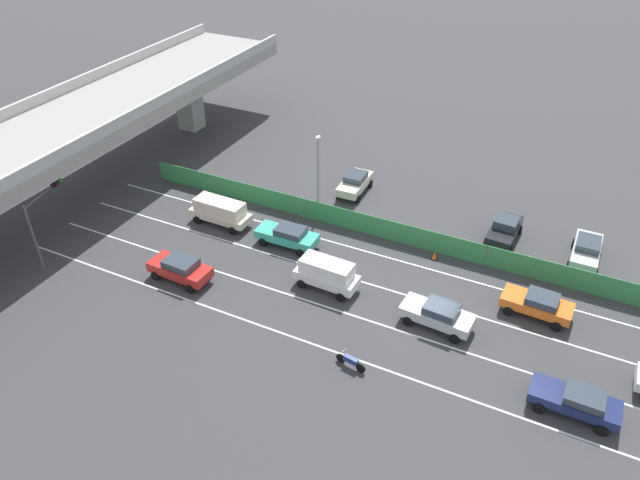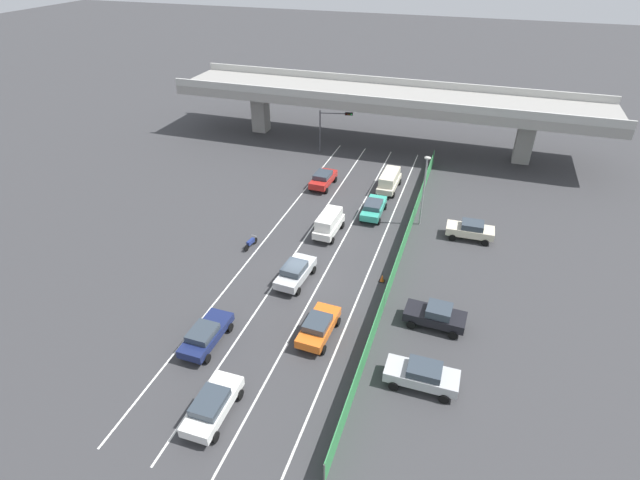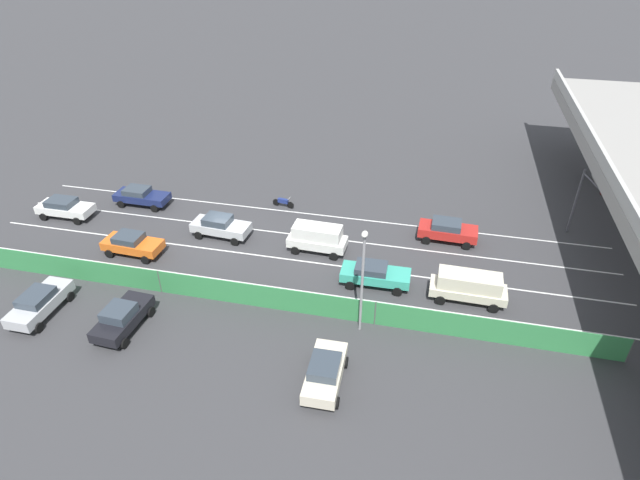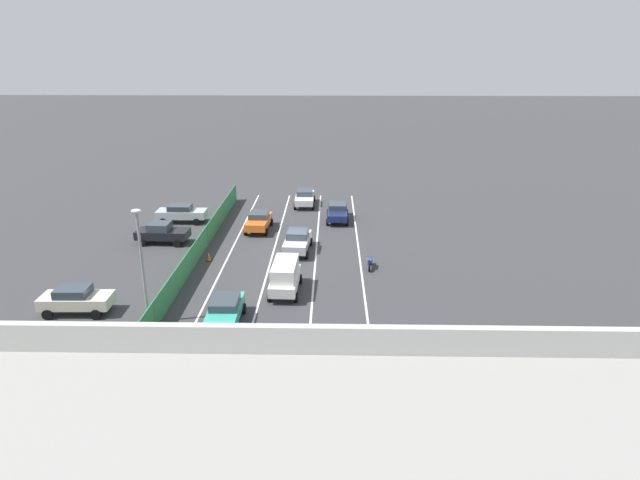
{
  "view_description": "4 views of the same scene",
  "coord_description": "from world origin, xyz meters",
  "px_view_note": "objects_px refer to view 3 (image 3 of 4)",
  "views": [
    {
      "loc": [
        -27.97,
        -5.91,
        25.71
      ],
      "look_at": [
        2.12,
        8.83,
        2.19
      ],
      "focal_mm": 33.28,
      "sensor_mm": 36.0,
      "label": 1
    },
    {
      "loc": [
        11.58,
        -29.65,
        23.95
      ],
      "look_at": [
        0.91,
        2.42,
        2.46
      ],
      "focal_mm": 27.37,
      "sensor_mm": 36.0,
      "label": 2
    },
    {
      "loc": [
        31.88,
        14.83,
        21.93
      ],
      "look_at": [
        1.95,
        7.98,
        2.18
      ],
      "focal_mm": 29.48,
      "sensor_mm": 36.0,
      "label": 3
    },
    {
      "loc": [
        -2.9,
        41.15,
        15.44
      ],
      "look_at": [
        -2.07,
        2.5,
        1.98
      ],
      "focal_mm": 31.25,
      "sensor_mm": 36.0,
      "label": 4
    }
  ],
  "objects_px": {
    "car_sedan_navy": "(141,196)",
    "car_sedan_red": "(447,230)",
    "car_van_cream": "(469,286)",
    "street_lamp": "(363,273)",
    "car_sedan_silver": "(220,226)",
    "motorcycle": "(283,202)",
    "car_taxi_teal": "(375,274)",
    "parked_wagon_silver": "(39,302)",
    "car_taxi_orange": "(132,243)",
    "car_hatchback_white": "(65,207)",
    "parked_sedan_dark": "(122,317)",
    "parked_sedan_cream": "(325,371)",
    "traffic_cone": "(214,288)",
    "car_van_white": "(317,237)",
    "traffic_light": "(588,197)"
  },
  "relations": [
    {
      "from": "car_hatchback_white",
      "to": "parked_wagon_silver",
      "type": "height_order",
      "value": "parked_wagon_silver"
    },
    {
      "from": "car_sedan_silver",
      "to": "car_sedan_navy",
      "type": "distance_m",
      "value": 9.12
    },
    {
      "from": "parked_sedan_dark",
      "to": "parked_sedan_cream",
      "type": "distance_m",
      "value": 12.95
    },
    {
      "from": "car_sedan_navy",
      "to": "parked_sedan_cream",
      "type": "height_order",
      "value": "parked_sedan_cream"
    },
    {
      "from": "car_sedan_navy",
      "to": "parked_wagon_silver",
      "type": "height_order",
      "value": "parked_wagon_silver"
    },
    {
      "from": "car_hatchback_white",
      "to": "parked_sedan_cream",
      "type": "bearing_deg",
      "value": 62.66
    },
    {
      "from": "parked_sedan_cream",
      "to": "traffic_light",
      "type": "relative_size",
      "value": 0.79
    },
    {
      "from": "car_hatchback_white",
      "to": "traffic_light",
      "type": "distance_m",
      "value": 40.8
    },
    {
      "from": "parked_sedan_cream",
      "to": "traffic_cone",
      "type": "height_order",
      "value": "parked_sedan_cream"
    },
    {
      "from": "car_taxi_orange",
      "to": "street_lamp",
      "type": "distance_m",
      "value": 18.48
    },
    {
      "from": "car_sedan_navy",
      "to": "car_van_cream",
      "type": "distance_m",
      "value": 28.05
    },
    {
      "from": "parked_wagon_silver",
      "to": "traffic_cone",
      "type": "relative_size",
      "value": 6.96
    },
    {
      "from": "car_hatchback_white",
      "to": "street_lamp",
      "type": "xyz_separation_m",
      "value": [
        8.05,
        25.85,
        3.34
      ]
    },
    {
      "from": "car_sedan_red",
      "to": "parked_sedan_cream",
      "type": "relative_size",
      "value": 1.04
    },
    {
      "from": "car_van_cream",
      "to": "car_hatchback_white",
      "type": "distance_m",
      "value": 32.43
    },
    {
      "from": "car_taxi_orange",
      "to": "traffic_cone",
      "type": "distance_m",
      "value": 8.12
    },
    {
      "from": "car_sedan_navy",
      "to": "parked_sedan_dark",
      "type": "height_order",
      "value": "parked_sedan_dark"
    },
    {
      "from": "motorcycle",
      "to": "car_hatchback_white",
      "type": "bearing_deg",
      "value": -71.68
    },
    {
      "from": "car_van_white",
      "to": "car_taxi_teal",
      "type": "xyz_separation_m",
      "value": [
        3.15,
        4.7,
        -0.31
      ]
    },
    {
      "from": "parked_wagon_silver",
      "to": "parked_sedan_cream",
      "type": "distance_m",
      "value": 18.72
    },
    {
      "from": "car_hatchback_white",
      "to": "parked_sedan_dark",
      "type": "xyz_separation_m",
      "value": [
        11.24,
        11.86,
        0.03
      ]
    },
    {
      "from": "parked_wagon_silver",
      "to": "parked_sedan_dark",
      "type": "xyz_separation_m",
      "value": [
        0.11,
        5.79,
        0.01
      ]
    },
    {
      "from": "motorcycle",
      "to": "parked_sedan_dark",
      "type": "distance_m",
      "value": 17.65
    },
    {
      "from": "car_van_cream",
      "to": "car_van_white",
      "type": "bearing_deg",
      "value": -107.63
    },
    {
      "from": "car_van_white",
      "to": "car_sedan_navy",
      "type": "height_order",
      "value": "car_van_white"
    },
    {
      "from": "car_sedan_red",
      "to": "parked_wagon_silver",
      "type": "xyz_separation_m",
      "value": [
        14.45,
        -24.67,
        -0.01
      ]
    },
    {
      "from": "street_lamp",
      "to": "car_taxi_orange",
      "type": "bearing_deg",
      "value": -103.86
    },
    {
      "from": "car_sedan_navy",
      "to": "traffic_light",
      "type": "bearing_deg",
      "value": 93.31
    },
    {
      "from": "car_taxi_orange",
      "to": "parked_sedan_cream",
      "type": "relative_size",
      "value": 1.03
    },
    {
      "from": "car_van_cream",
      "to": "traffic_light",
      "type": "bearing_deg",
      "value": 138.14
    },
    {
      "from": "parked_sedan_cream",
      "to": "car_van_white",
      "type": "bearing_deg",
      "value": -165.05
    },
    {
      "from": "car_taxi_orange",
      "to": "car_van_cream",
      "type": "relative_size",
      "value": 0.9
    },
    {
      "from": "street_lamp",
      "to": "car_sedan_navy",
      "type": "bearing_deg",
      "value": -118.64
    },
    {
      "from": "car_hatchback_white",
      "to": "parked_sedan_dark",
      "type": "bearing_deg",
      "value": 46.53
    },
    {
      "from": "car_sedan_silver",
      "to": "motorcycle",
      "type": "xyz_separation_m",
      "value": [
        -5.56,
        3.43,
        -0.47
      ]
    },
    {
      "from": "car_sedan_silver",
      "to": "parked_sedan_dark",
      "type": "distance_m",
      "value": 11.44
    },
    {
      "from": "parked_sedan_dark",
      "to": "car_hatchback_white",
      "type": "bearing_deg",
      "value": -133.47
    },
    {
      "from": "car_taxi_orange",
      "to": "parked_sedan_dark",
      "type": "height_order",
      "value": "parked_sedan_dark"
    },
    {
      "from": "car_sedan_navy",
      "to": "car_sedan_red",
      "type": "relative_size",
      "value": 1.04
    },
    {
      "from": "parked_sedan_dark",
      "to": "traffic_light",
      "type": "distance_m",
      "value": 33.09
    },
    {
      "from": "parked_sedan_cream",
      "to": "car_van_cream",
      "type": "bearing_deg",
      "value": 140.37
    },
    {
      "from": "car_taxi_orange",
      "to": "parked_wagon_silver",
      "type": "xyz_separation_m",
      "value": [
        7.44,
        -2.13,
        0.04
      ]
    },
    {
      "from": "car_taxi_teal",
      "to": "parked_wagon_silver",
      "type": "height_order",
      "value": "parked_wagon_silver"
    },
    {
      "from": "car_taxi_orange",
      "to": "car_hatchback_white",
      "type": "height_order",
      "value": "car_hatchback_white"
    },
    {
      "from": "car_hatchback_white",
      "to": "street_lamp",
      "type": "bearing_deg",
      "value": 72.71
    },
    {
      "from": "car_hatchback_white",
      "to": "motorcycle",
      "type": "height_order",
      "value": "car_hatchback_white"
    },
    {
      "from": "car_taxi_orange",
      "to": "car_taxi_teal",
      "type": "distance_m",
      "value": 17.88
    },
    {
      "from": "car_van_white",
      "to": "parked_sedan_dark",
      "type": "relative_size",
      "value": 1.01
    },
    {
      "from": "parked_sedan_dark",
      "to": "car_van_cream",
      "type": "bearing_deg",
      "value": 110.26
    },
    {
      "from": "traffic_light",
      "to": "car_van_cream",
      "type": "bearing_deg",
      "value": -41.86
    }
  ]
}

